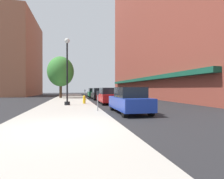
% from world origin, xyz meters
% --- Properties ---
extents(ground_plane, '(90.00, 90.00, 0.00)m').
position_xyz_m(ground_plane, '(4.00, 18.00, 0.00)').
color(ground_plane, '#232326').
extents(sidewalk_slab, '(4.80, 50.00, 0.12)m').
position_xyz_m(sidewalk_slab, '(0.00, 19.00, 0.06)').
color(sidewalk_slab, '#A8A399').
rests_on(sidewalk_slab, ground).
extents(building_right_brick, '(6.80, 40.00, 26.60)m').
position_xyz_m(building_right_brick, '(14.99, 22.00, 13.28)').
color(building_right_brick, brown).
rests_on(building_right_brick, ground).
extents(building_far_background, '(6.80, 18.00, 17.52)m').
position_xyz_m(building_far_background, '(-11.01, 37.00, 8.74)').
color(building_far_background, '#9E6047').
rests_on(building_far_background, ground).
extents(lamppost, '(0.48, 0.48, 5.90)m').
position_xyz_m(lamppost, '(-0.04, 9.26, 3.20)').
color(lamppost, black).
rests_on(lamppost, sidewalk_slab).
extents(fire_hydrant, '(0.33, 0.26, 0.79)m').
position_xyz_m(fire_hydrant, '(1.52, 10.51, 0.52)').
color(fire_hydrant, gold).
rests_on(fire_hydrant, sidewalk_slab).
extents(parking_meter_near, '(0.14, 0.09, 1.31)m').
position_xyz_m(parking_meter_near, '(2.05, 4.56, 0.95)').
color(parking_meter_near, slate).
rests_on(parking_meter_near, sidewalk_slab).
extents(parking_meter_far, '(0.14, 0.09, 1.31)m').
position_xyz_m(parking_meter_far, '(2.05, 17.81, 0.95)').
color(parking_meter_far, slate).
rests_on(parking_meter_far, sidewalk_slab).
extents(tree_near, '(4.09, 4.09, 6.50)m').
position_xyz_m(tree_near, '(-1.47, 22.11, 4.26)').
color(tree_near, '#422D1E').
rests_on(tree_near, sidewalk_slab).
extents(car_blue, '(1.80, 4.30, 1.66)m').
position_xyz_m(car_blue, '(4.00, 3.96, 0.81)').
color(car_blue, black).
rests_on(car_blue, ground).
extents(car_red, '(1.80, 4.30, 1.66)m').
position_xyz_m(car_red, '(4.00, 11.05, 0.81)').
color(car_red, black).
rests_on(car_red, ground).
extents(car_black, '(1.80, 4.30, 1.66)m').
position_xyz_m(car_black, '(4.00, 18.07, 0.81)').
color(car_black, black).
rests_on(car_black, ground).
extents(car_green, '(1.80, 4.30, 1.66)m').
position_xyz_m(car_green, '(4.00, 25.21, 0.81)').
color(car_green, black).
rests_on(car_green, ground).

